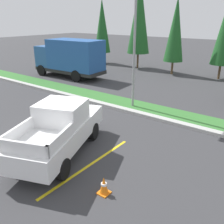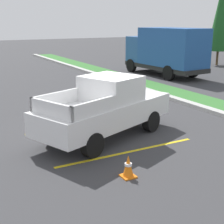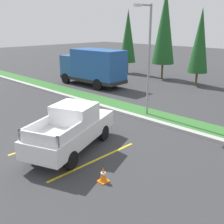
% 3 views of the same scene
% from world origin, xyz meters
% --- Properties ---
extents(ground_plane, '(120.00, 120.00, 0.00)m').
position_xyz_m(ground_plane, '(0.00, 0.00, 0.00)').
color(ground_plane, '#38383A').
extents(parking_line_near, '(0.12, 4.80, 0.01)m').
position_xyz_m(parking_line_near, '(-0.99, -0.62, 0.00)').
color(parking_line_near, yellow).
rests_on(parking_line_near, ground).
extents(parking_line_far, '(0.12, 4.80, 0.01)m').
position_xyz_m(parking_line_far, '(2.11, -0.62, 0.00)').
color(parking_line_far, yellow).
rests_on(parking_line_far, ground).
extents(curb_strip, '(56.00, 0.40, 0.15)m').
position_xyz_m(curb_strip, '(0.00, 5.00, 0.07)').
color(curb_strip, '#B2B2AD').
rests_on(curb_strip, ground).
extents(grass_median, '(56.00, 1.80, 0.06)m').
position_xyz_m(grass_median, '(0.00, 6.10, 0.03)').
color(grass_median, '#387533').
rests_on(grass_median, ground).
extents(pickup_truck_main, '(3.66, 5.55, 2.10)m').
position_xyz_m(pickup_truck_main, '(0.54, -0.58, 1.04)').
color(pickup_truck_main, black).
rests_on(pickup_truck_main, ground).
extents(cargo_truck_distant, '(6.92, 2.80, 3.40)m').
position_xyz_m(cargo_truck_distant, '(-9.14, 9.36, 1.85)').
color(cargo_truck_distant, black).
rests_on(cargo_truck_distant, ground).
extents(street_light, '(0.24, 1.49, 6.68)m').
position_xyz_m(street_light, '(-0.13, 5.74, 3.89)').
color(street_light, gray).
rests_on(street_light, ground).
extents(cypress_tree_leftmost, '(1.88, 1.88, 7.24)m').
position_xyz_m(cypress_tree_leftmost, '(-11.51, 16.95, 4.26)').
color(cypress_tree_leftmost, brown).
rests_on(cypress_tree_leftmost, ground).
extents(cypress_tree_left_inner, '(2.34, 2.34, 8.98)m').
position_xyz_m(cypress_tree_left_inner, '(-6.49, 16.85, 5.29)').
color(cypress_tree_left_inner, brown).
rests_on(cypress_tree_left_inner, ground).
extents(cypress_tree_center, '(1.83, 1.83, 7.04)m').
position_xyz_m(cypress_tree_center, '(-2.15, 16.18, 4.15)').
color(cypress_tree_center, brown).
rests_on(cypress_tree_center, ground).
extents(traffic_cone, '(0.36, 0.36, 0.60)m').
position_xyz_m(traffic_cone, '(3.54, -1.52, 0.29)').
color(traffic_cone, orange).
rests_on(traffic_cone, ground).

